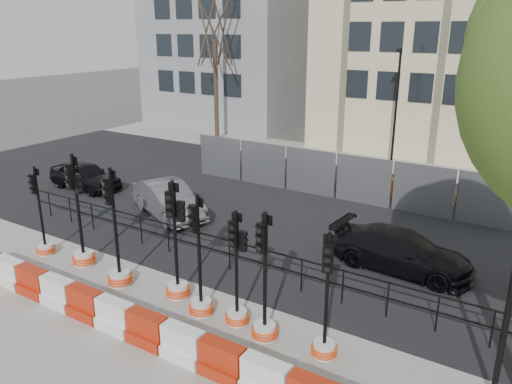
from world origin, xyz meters
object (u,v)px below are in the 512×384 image
Objects in this scene: traffic_signal_a at (44,237)px; traffic_signal_d at (177,271)px; car_a at (85,176)px; car_c at (402,251)px; traffic_signal_h at (325,333)px.

traffic_signal_d is (5.37, 0.21, 0.18)m from traffic_signal_a.
traffic_signal_d is at bearing -116.14° from car_a.
traffic_signal_d reaches higher than traffic_signal_a.
traffic_signal_d is 0.90× the size of car_a.
traffic_signal_a is 0.80× the size of car_a.
car_a is at bearing 92.40° from car_c.
traffic_signal_h is (4.41, -0.25, -0.17)m from traffic_signal_d.
traffic_signal_d is 6.64m from car_c.
traffic_signal_a is 6.93m from car_a.
car_c is at bearing 35.10° from traffic_signal_d.
car_c is (4.58, 4.81, -0.18)m from traffic_signal_d.
traffic_signal_h is 0.81× the size of car_a.
traffic_signal_a is at bearing 164.34° from traffic_signal_h.
traffic_signal_h is at bearing -178.31° from car_c.
traffic_signal_h is at bearing -109.27° from car_a.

